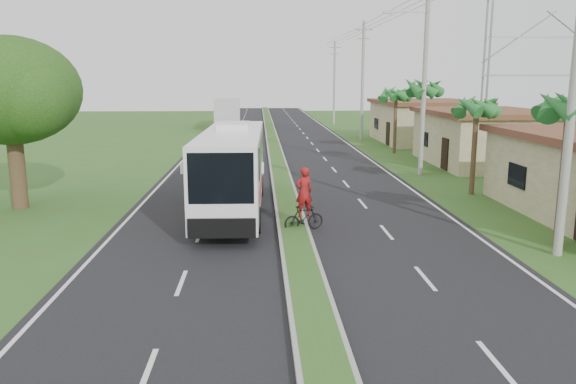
{
  "coord_description": "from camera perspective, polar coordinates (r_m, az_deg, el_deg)",
  "views": [
    {
      "loc": [
        -1.26,
        -15.18,
        5.65
      ],
      "look_at": [
        -0.27,
        4.03,
        1.8
      ],
      "focal_mm": 35.0,
      "sensor_mm": 36.0,
      "label": 1
    }
  ],
  "objects": [
    {
      "name": "ground",
      "position": [
        16.25,
        1.69,
        -9.04
      ],
      "size": [
        180.0,
        180.0,
        0.0
      ],
      "primitive_type": "plane",
      "color": "#38541F",
      "rests_on": "ground"
    },
    {
      "name": "road_asphalt",
      "position": [
        35.65,
        -0.9,
        2.22
      ],
      "size": [
        14.0,
        160.0,
        0.02
      ],
      "primitive_type": "cube",
      "color": "black",
      "rests_on": "ground"
    },
    {
      "name": "median_strip",
      "position": [
        35.64,
        -0.9,
        2.37
      ],
      "size": [
        1.2,
        160.0,
        0.18
      ],
      "color": "gray",
      "rests_on": "ground"
    },
    {
      "name": "lane_edge_left",
      "position": [
        36.04,
        -11.61,
        2.07
      ],
      "size": [
        0.12,
        160.0,
        0.01
      ],
      "primitive_type": "cube",
      "color": "silver",
      "rests_on": "ground"
    },
    {
      "name": "lane_edge_right",
      "position": [
        36.51,
        9.68,
        2.26
      ],
      "size": [
        0.12,
        160.0,
        0.01
      ],
      "primitive_type": "cube",
      "color": "silver",
      "rests_on": "ground"
    },
    {
      "name": "shop_mid",
      "position": [
        40.37,
        19.35,
        5.3
      ],
      "size": [
        7.6,
        10.6,
        3.67
      ],
      "color": "#9B9469",
      "rests_on": "ground"
    },
    {
      "name": "shop_far",
      "position": [
        53.54,
        13.71,
        7.02
      ],
      "size": [
        8.6,
        11.6,
        3.82
      ],
      "color": "#9B9469",
      "rests_on": "ground"
    },
    {
      "name": "palm_verge_a",
      "position": [
        20.9,
        26.71,
        7.63
      ],
      "size": [
        2.4,
        2.4,
        5.45
      ],
      "color": "#473321",
      "rests_on": "ground"
    },
    {
      "name": "palm_verge_b",
      "position": [
        29.22,
        18.63,
        8.2
      ],
      "size": [
        2.4,
        2.4,
        5.05
      ],
      "color": "#473321",
      "rests_on": "ground"
    },
    {
      "name": "palm_verge_c",
      "position": [
        35.63,
        13.66,
        10.16
      ],
      "size": [
        2.4,
        2.4,
        5.85
      ],
      "color": "#473321",
      "rests_on": "ground"
    },
    {
      "name": "palm_verge_d",
      "position": [
        44.47,
        10.94,
        9.71
      ],
      "size": [
        2.4,
        2.4,
        5.25
      ],
      "color": "#473321",
      "rests_on": "ground"
    },
    {
      "name": "shade_tree",
      "position": [
        27.44,
        -26.59,
        8.85
      ],
      "size": [
        6.3,
        6.0,
        7.54
      ],
      "color": "#473321",
      "rests_on": "ground"
    },
    {
      "name": "utility_pole_a",
      "position": [
        19.76,
        27.1,
        10.17
      ],
      "size": [
        1.6,
        0.28,
        11.0
      ],
      "color": "gray",
      "rests_on": "ground"
    },
    {
      "name": "utility_pole_b",
      "position": [
        34.58,
        13.69,
        12.02
      ],
      "size": [
        3.2,
        0.28,
        12.0
      ],
      "color": "gray",
      "rests_on": "ground"
    },
    {
      "name": "utility_pole_c",
      "position": [
        54.07,
        7.59,
        11.26
      ],
      "size": [
        1.6,
        0.28,
        11.0
      ],
      "color": "gray",
      "rests_on": "ground"
    },
    {
      "name": "utility_pole_d",
      "position": [
        73.83,
        4.73,
        11.11
      ],
      "size": [
        1.6,
        0.28,
        10.5
      ],
      "color": "gray",
      "rests_on": "ground"
    },
    {
      "name": "billboard_lattice",
      "position": [
        50.83,
        24.82,
        11.63
      ],
      "size": [
        10.18,
        1.18,
        12.07
      ],
      "color": "gray",
      "rests_on": "ground"
    },
    {
      "name": "coach_bus_main",
      "position": [
        24.46,
        -5.63,
        2.86
      ],
      "size": [
        2.7,
        11.72,
        3.77
      ],
      "rotation": [
        0.0,
        0.0,
        -0.02
      ],
      "color": "white",
      "rests_on": "ground"
    },
    {
      "name": "coach_bus_far",
      "position": [
        67.28,
        -6.16,
        8.25
      ],
      "size": [
        3.3,
        12.87,
        3.72
      ],
      "rotation": [
        0.0,
        0.0,
        0.04
      ],
      "color": "silver",
      "rests_on": "ground"
    },
    {
      "name": "motorcyclist",
      "position": [
        21.24,
        1.62,
        -1.46
      ],
      "size": [
        1.66,
        0.96,
        2.45
      ],
      "rotation": [
        0.0,
        0.0,
        0.34
      ],
      "color": "black",
      "rests_on": "ground"
    }
  ]
}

